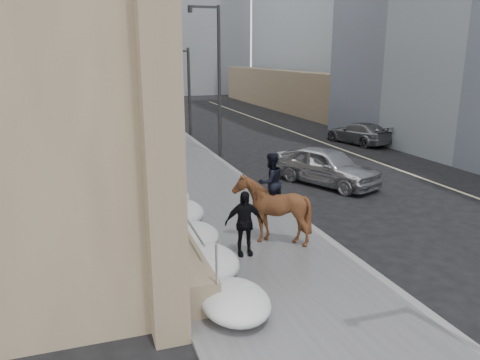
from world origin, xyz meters
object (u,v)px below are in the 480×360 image
object	(u,v)px
mounted_horse_left	(169,191)
car_grey	(359,133)
pedestrian	(244,223)
car_silver	(327,166)
mounted_horse_right	(271,206)

from	to	relation	value
mounted_horse_left	car_grey	distance (m)	17.72
pedestrian	car_silver	xyz separation A→B (m)	(5.96, 6.16, -0.22)
car_grey	pedestrian	bearing A→B (deg)	35.18
mounted_horse_left	mounted_horse_right	bearing A→B (deg)	143.23
pedestrian	car_silver	distance (m)	8.58
mounted_horse_left	car_silver	size ratio (longest dim) A/B	0.53
car_grey	mounted_horse_right	bearing A→B (deg)	36.40
mounted_horse_right	pedestrian	bearing A→B (deg)	15.60
mounted_horse_left	car_grey	size ratio (longest dim) A/B	0.56
mounted_horse_left	car_silver	distance (m)	7.85
mounted_horse_left	mounted_horse_right	xyz separation A→B (m)	(2.50, -2.91, 0.12)
car_silver	car_grey	size ratio (longest dim) A/B	1.04
mounted_horse_left	car_grey	world-z (taller)	mounted_horse_left
mounted_horse_left	mounted_horse_right	world-z (taller)	mounted_horse_right
mounted_horse_right	car_grey	size ratio (longest dim) A/B	0.58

